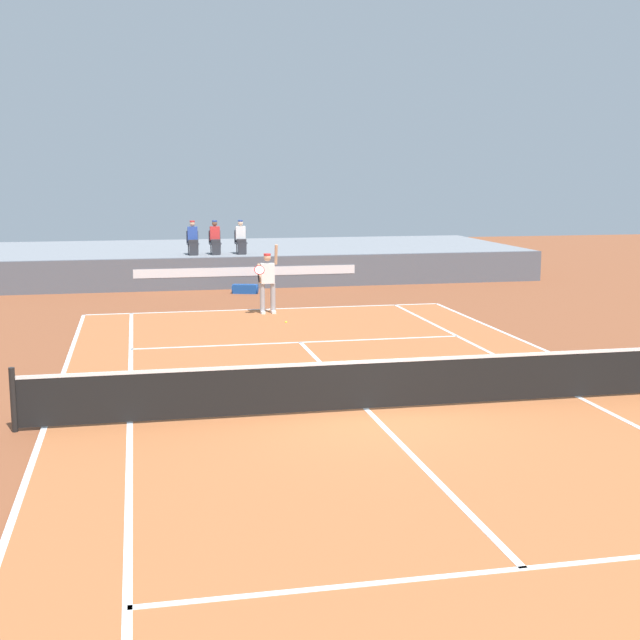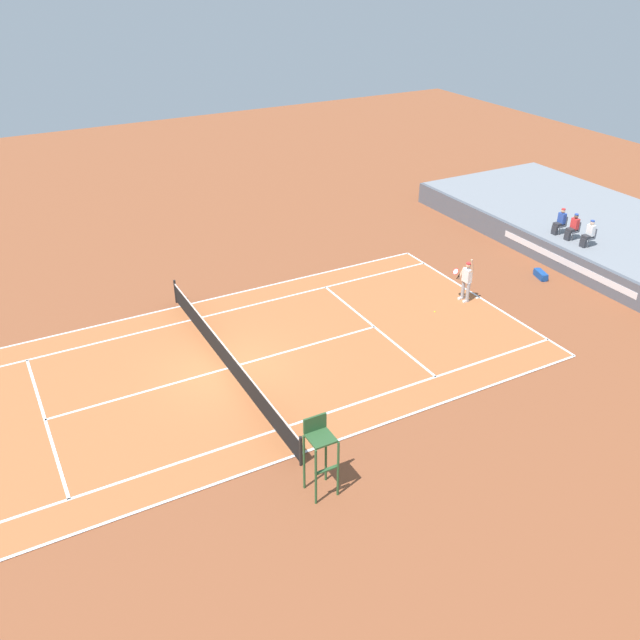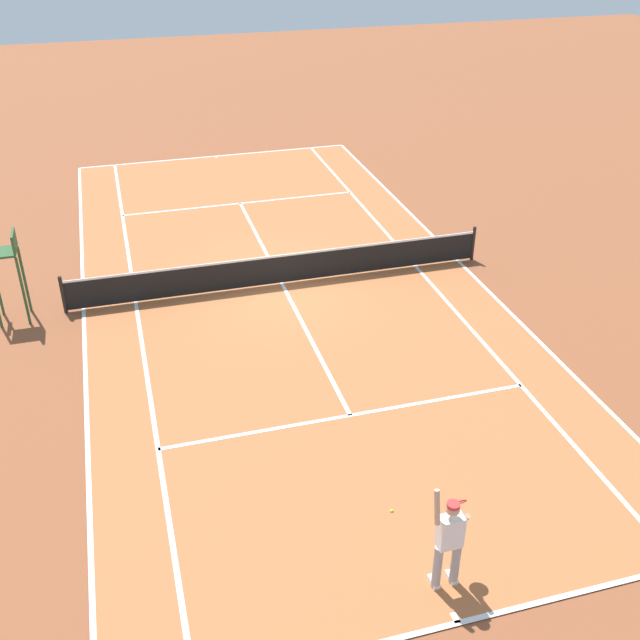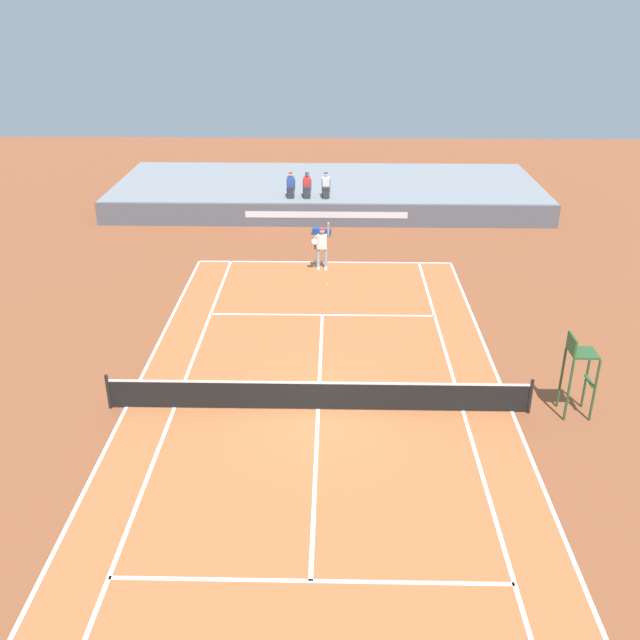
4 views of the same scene
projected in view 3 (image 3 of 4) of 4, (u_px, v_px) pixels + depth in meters
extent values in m
plane|color=brown|center=(282.00, 284.00, 21.71)|extent=(80.00, 80.00, 0.00)
cube|color=#B76638|center=(282.00, 284.00, 21.71)|extent=(10.98, 23.78, 0.02)
cube|color=white|center=(458.00, 623.00, 11.83)|extent=(10.98, 0.10, 0.01)
cube|color=white|center=(216.00, 156.00, 31.57)|extent=(10.98, 0.10, 0.01)
cube|color=white|center=(458.00, 261.00, 23.00)|extent=(0.10, 23.78, 0.01)
cube|color=white|center=(84.00, 309.00, 20.41)|extent=(0.10, 23.78, 0.01)
cube|color=white|center=(415.00, 266.00, 22.67)|extent=(0.10, 23.78, 0.01)
cube|color=white|center=(136.00, 302.00, 20.73)|extent=(0.10, 23.78, 0.01)
cube|color=white|center=(350.00, 415.00, 16.39)|extent=(8.22, 0.10, 0.01)
cube|color=white|center=(240.00, 203.00, 27.01)|extent=(8.22, 0.10, 0.01)
cube|color=white|center=(282.00, 283.00, 21.70)|extent=(0.10, 12.80, 0.01)
cube|color=white|center=(455.00, 618.00, 11.92)|extent=(0.10, 0.20, 0.01)
cube|color=white|center=(216.00, 157.00, 31.48)|extent=(0.10, 0.20, 0.01)
cylinder|color=black|center=(473.00, 243.00, 22.84)|extent=(0.10, 0.10, 1.07)
cylinder|color=black|center=(63.00, 295.00, 20.04)|extent=(0.10, 0.10, 1.07)
cube|color=black|center=(281.00, 269.00, 21.47)|extent=(11.78, 0.02, 0.84)
cube|color=white|center=(281.00, 256.00, 21.26)|extent=(11.78, 0.03, 0.06)
cylinder|color=#9E9EA3|center=(437.00, 567.00, 12.23)|extent=(0.15, 0.15, 0.92)
cylinder|color=#9E9EA3|center=(455.00, 563.00, 12.31)|extent=(0.15, 0.15, 0.92)
cube|color=white|center=(434.00, 582.00, 12.49)|extent=(0.12, 0.28, 0.10)
cube|color=white|center=(451.00, 578.00, 12.57)|extent=(0.12, 0.28, 0.10)
cube|color=white|center=(450.00, 531.00, 11.89)|extent=(0.40, 0.25, 0.60)
sphere|color=tan|center=(453.00, 509.00, 11.65)|extent=(0.22, 0.22, 0.22)
cylinder|color=red|center=(453.00, 505.00, 11.60)|extent=(0.21, 0.21, 0.06)
cylinder|color=tan|center=(437.00, 507.00, 11.56)|extent=(0.09, 0.21, 0.61)
cylinder|color=tan|center=(463.00, 522.00, 12.02)|extent=(0.10, 0.33, 0.56)
cylinder|color=black|center=(461.00, 523.00, 12.20)|extent=(0.04, 0.19, 0.25)
torus|color=red|center=(458.00, 503.00, 12.22)|extent=(0.31, 0.20, 0.26)
cylinder|color=silver|center=(458.00, 503.00, 12.22)|extent=(0.27, 0.16, 0.22)
sphere|color=#D1E533|center=(392.00, 511.00, 13.91)|extent=(0.07, 0.07, 0.07)
cylinder|color=#2D562D|center=(23.00, 291.00, 19.33)|extent=(0.07, 0.07, 1.90)
cylinder|color=#2D562D|center=(25.00, 279.00, 19.91)|extent=(0.07, 0.07, 1.90)
cube|color=#2D562D|center=(2.00, 252.00, 19.04)|extent=(0.70, 0.70, 0.06)
cube|color=#2D562D|center=(14.00, 241.00, 18.99)|extent=(0.06, 0.70, 0.48)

